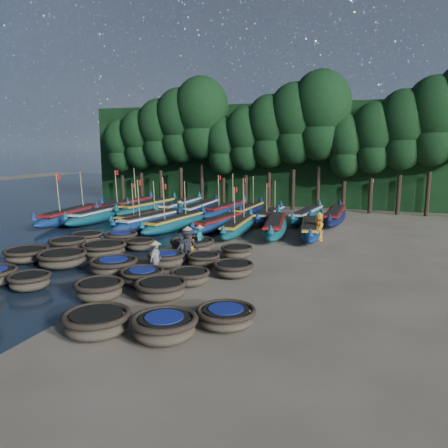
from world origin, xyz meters
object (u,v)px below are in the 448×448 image
(long_boat_11, at_px, (180,207))
(fisherman_6, at_px, (319,226))
(coracle_16, at_px, (104,249))
(long_boat_7, at_px, (275,226))
(coracle_17, at_px, (166,259))
(long_boat_14, at_px, (248,211))
(coracle_13, at_px, (142,276))
(fisherman_0, at_px, (184,246))
(coracle_6, at_px, (30,281))
(coracle_24, at_px, (237,251))
(coracle_21, at_px, (121,238))
(long_boat_12, at_px, (199,209))
(coracle_9, at_px, (226,316))
(coracle_23, at_px, (192,246))
(long_boat_10, at_px, (149,207))
(fisherman_2, at_px, (189,245))
(long_boat_0, at_px, (72,215))
(long_boat_13, at_px, (226,209))
(long_boat_2, at_px, (145,217))
(coracle_19, at_px, (233,269))
(coracle_20, at_px, (87,238))
(fisherman_3, at_px, (188,245))
(coracle_4, at_px, (165,327))
(fisherman_4, at_px, (156,258))
(coracle_22, at_px, (140,244))
(coracle_11, at_px, (62,259))
(long_boat_8, at_px, (310,229))
(coracle_14, at_px, (190,277))
(fisherman_1, at_px, (200,238))
(coracle_15, at_px, (68,245))
(long_boat_17, at_px, (335,216))
(coracle_10, at_px, (26,254))
(long_boat_4, at_px, (175,223))
(coracle_8, at_px, (161,289))
(coracle_18, at_px, (203,259))
(long_boat_6, at_px, (238,226))
(coracle_3, at_px, (97,322))
(coracle_7, at_px, (99,289))
(long_boat_3, at_px, (153,220))
(fisherman_5, at_px, (180,212))
(long_boat_15, at_px, (270,215))

(long_boat_11, relative_size, fisherman_6, 4.80)
(coracle_16, height_order, long_boat_7, long_boat_7)
(coracle_17, relative_size, long_boat_14, 0.24)
(coracle_13, height_order, fisherman_0, fisherman_0)
(coracle_6, height_order, coracle_24, coracle_6)
(coracle_21, distance_m, long_boat_12, 12.08)
(coracle_9, xyz_separation_m, fisherman_6, (1.08, 14.65, 0.53))
(coracle_23, bearing_deg, coracle_9, -60.06)
(long_boat_10, xyz_separation_m, fisherman_2, (9.92, -13.52, 0.26))
(long_boat_0, height_order, fisherman_2, long_boat_0)
(long_boat_13, bearing_deg, long_boat_2, -121.80)
(long_boat_0, height_order, long_boat_7, long_boat_0)
(coracle_23, distance_m, long_boat_12, 13.47)
(coracle_19, height_order, coracle_20, coracle_20)
(coracle_16, distance_m, fisherman_3, 4.75)
(coracle_4, height_order, long_boat_7, long_boat_7)
(long_boat_7, relative_size, fisherman_4, 4.87)
(coracle_22, xyz_separation_m, fisherman_3, (3.70, -1.56, 0.56))
(coracle_11, relative_size, long_boat_8, 0.37)
(coracle_14, relative_size, fisherman_4, 0.98)
(coracle_16, bearing_deg, long_boat_12, 92.69)
(coracle_13, bearing_deg, long_boat_2, 119.32)
(fisherman_4, bearing_deg, long_boat_7, -13.69)
(coracle_9, distance_m, fisherman_1, 9.97)
(coracle_15, bearing_deg, long_boat_0, 127.13)
(coracle_16, relative_size, long_boat_7, 0.29)
(coracle_23, bearing_deg, coracle_24, -2.50)
(long_boat_17, relative_size, fisherman_0, 4.94)
(coracle_10, relative_size, long_boat_4, 0.28)
(fisherman_3, bearing_deg, fisherman_4, -123.26)
(long_boat_0, distance_m, fisherman_1, 14.36)
(coracle_8, relative_size, coracle_14, 1.24)
(coracle_15, bearing_deg, coracle_6, -64.32)
(coracle_4, distance_m, coracle_11, 10.22)
(coracle_18, relative_size, long_boat_6, 0.24)
(long_boat_0, bearing_deg, coracle_3, -54.07)
(coracle_13, distance_m, fisherman_4, 1.40)
(long_boat_14, xyz_separation_m, fisherman_3, (1.31, -15.14, 0.41))
(fisherman_1, relative_size, fisherman_2, 0.98)
(coracle_8, bearing_deg, coracle_24, 83.16)
(coracle_7, height_order, coracle_15, coracle_15)
(coracle_9, height_order, long_boat_13, long_boat_13)
(long_boat_2, bearing_deg, coracle_13, -50.99)
(coracle_13, bearing_deg, fisherman_3, 84.54)
(long_boat_3, relative_size, long_boat_10, 0.94)
(fisherman_5, bearing_deg, long_boat_0, -10.76)
(coracle_16, relative_size, long_boat_13, 0.30)
(long_boat_2, distance_m, long_boat_6, 8.04)
(coracle_15, distance_m, fisherman_4, 7.16)
(long_boat_3, height_order, long_boat_15, long_boat_3)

